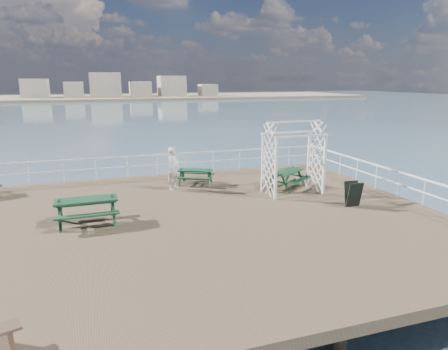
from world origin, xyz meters
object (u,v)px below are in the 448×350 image
(picnic_table_b, at_px, (195,174))
(picnic_table_c, at_px, (288,176))
(picnic_table_d, at_px, (87,206))
(trellis_arbor, at_px, (293,161))
(person, at_px, (173,169))

(picnic_table_b, bearing_deg, picnic_table_c, -0.77)
(picnic_table_d, relative_size, trellis_arbor, 0.67)
(picnic_table_d, height_order, person, person)
(trellis_arbor, height_order, person, trellis_arbor)
(person, bearing_deg, picnic_table_b, -13.84)
(picnic_table_b, height_order, person, person)
(picnic_table_b, bearing_deg, trellis_arbor, -9.90)
(picnic_table_b, bearing_deg, picnic_table_d, -113.39)
(picnic_table_b, distance_m, picnic_table_d, 6.16)
(trellis_arbor, distance_m, person, 5.19)
(picnic_table_b, xyz_separation_m, trellis_arbor, (3.58, -2.69, 0.87))
(picnic_table_d, distance_m, person, 4.92)
(person, bearing_deg, picnic_table_c, -56.74)
(picnic_table_d, bearing_deg, person, 41.61)
(picnic_table_b, relative_size, trellis_arbor, 0.65)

